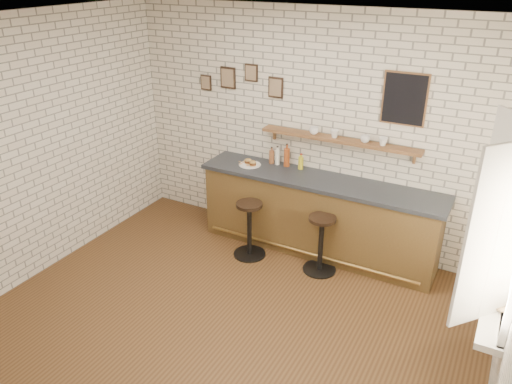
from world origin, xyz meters
TOP-DOWN VIEW (x-y plane):
  - ground at (0.00, 0.00)m, footprint 5.00×5.00m
  - bar_counter at (0.26, 1.70)m, footprint 3.10×0.65m
  - sandwich_plate at (-0.72, 1.69)m, footprint 0.28×0.28m
  - ciabatta_sandwich at (-0.71, 1.69)m, footprint 0.21×0.15m
  - potato_chips at (-0.73, 1.69)m, footprint 0.27×0.19m
  - bitters_bottle_brown at (-0.50, 1.89)m, footprint 0.07×0.07m
  - bitters_bottle_white at (-0.41, 1.89)m, footprint 0.07×0.07m
  - bitters_bottle_amber at (-0.28, 1.89)m, footprint 0.07×0.07m
  - condiment_bottle_yellow at (-0.08, 1.89)m, footprint 0.07×0.07m
  - bar_stool_left at (-0.44, 1.17)m, footprint 0.41×0.41m
  - bar_stool_right at (0.48, 1.28)m, footprint 0.41×0.41m
  - wall_shelf at (0.40, 1.90)m, footprint 2.00×0.18m
  - shelf_cup_a at (0.07, 1.90)m, footprint 0.16×0.16m
  - shelf_cup_b at (0.34, 1.90)m, footprint 0.15×0.15m
  - shelf_cup_c at (0.72, 1.90)m, footprint 0.14×0.14m
  - shelf_cup_d at (0.93, 1.90)m, footprint 0.12×0.12m
  - back_wall_decor at (0.23, 1.98)m, footprint 2.96×0.02m
  - window_sill at (2.40, 0.30)m, footprint 0.20×1.35m
  - casement_window at (2.36, 0.30)m, footprint 0.40×1.30m
  - book_lower at (2.38, 0.22)m, footprint 0.18×0.23m
  - book_upper at (2.38, 0.18)m, footprint 0.19×0.24m

SIDE VIEW (x-z plane):
  - ground at x=0.00m, z-range 0.00..0.00m
  - bar_stool_right at x=0.48m, z-range 0.03..0.76m
  - bar_stool_left at x=-0.44m, z-range 0.03..0.77m
  - bar_counter at x=0.26m, z-range 0.00..1.01m
  - window_sill at x=2.40m, z-range 0.87..0.93m
  - book_lower at x=2.38m, z-range 0.93..0.95m
  - book_upper at x=2.38m, z-range 0.95..0.97m
  - sandwich_plate at x=-0.72m, z-range 1.01..1.02m
  - potato_chips at x=-0.73m, z-range 1.02..1.03m
  - ciabatta_sandwich at x=-0.71m, z-range 1.02..1.09m
  - condiment_bottle_yellow at x=-0.08m, z-range 0.99..1.20m
  - bitters_bottle_brown at x=-0.50m, z-range 0.99..1.21m
  - bitters_bottle_white at x=-0.41m, z-range 0.99..1.24m
  - bitters_bottle_amber at x=-0.28m, z-range 0.98..1.29m
  - wall_shelf at x=0.40m, z-range 1.39..1.57m
  - shelf_cup_c at x=0.72m, z-range 1.50..1.59m
  - shelf_cup_a at x=0.07m, z-range 1.50..1.59m
  - shelf_cup_d at x=0.93m, z-range 1.50..1.60m
  - shelf_cup_b at x=0.34m, z-range 1.50..1.60m
  - casement_window at x=2.36m, z-range 0.87..2.43m
  - back_wall_decor at x=0.23m, z-range 1.77..2.33m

